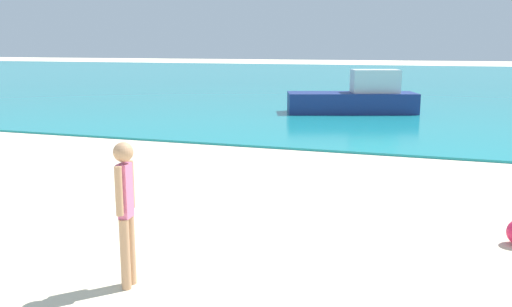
# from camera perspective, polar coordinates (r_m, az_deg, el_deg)

# --- Properties ---
(water) EXTENTS (160.00, 60.00, 0.06)m
(water) POSITION_cam_1_polar(r_m,az_deg,el_deg) (43.01, 16.71, 7.27)
(water) COLOR teal
(water) RESTS_ON ground
(person_standing) EXTENTS (0.21, 0.36, 1.56)m
(person_standing) POSITION_cam_1_polar(r_m,az_deg,el_deg) (5.91, -13.25, -5.28)
(person_standing) COLOR tan
(person_standing) RESTS_ON ground
(boat_near) EXTENTS (4.92, 2.94, 1.59)m
(boat_near) POSITION_cam_1_polar(r_m,az_deg,el_deg) (20.92, 10.31, 5.64)
(boat_near) COLOR navy
(boat_near) RESTS_ON water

